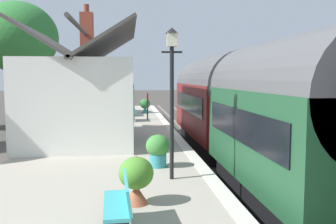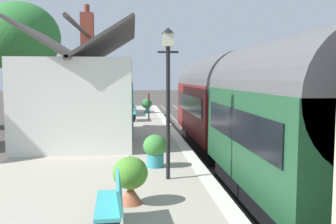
{
  "view_description": "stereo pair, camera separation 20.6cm",
  "coord_description": "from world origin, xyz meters",
  "views": [
    {
      "loc": [
        -16.9,
        3.2,
        3.32
      ],
      "look_at": [
        -0.88,
        1.5,
        1.82
      ],
      "focal_mm": 39.77,
      "sensor_mm": 36.0,
      "label": 1
    },
    {
      "loc": [
        -16.92,
        2.99,
        3.32
      ],
      "look_at": [
        -0.88,
        1.5,
        1.82
      ],
      "focal_mm": 39.77,
      "sensor_mm": 36.0,
      "label": 2
    }
  ],
  "objects": [
    {
      "name": "ground_plane",
      "position": [
        0.0,
        0.0,
        0.0
      ],
      "size": [
        160.0,
        160.0,
        0.0
      ],
      "primitive_type": "plane",
      "color": "#423D38"
    },
    {
      "name": "platform",
      "position": [
        0.0,
        3.95,
        0.41
      ],
      "size": [
        32.0,
        5.89,
        0.82
      ],
      "primitive_type": "cube",
      "color": "#A39B8C",
      "rests_on": "ground"
    },
    {
      "name": "platform_edge_coping",
      "position": [
        0.0,
        1.18,
        0.83
      ],
      "size": [
        32.0,
        0.36,
        0.02
      ],
      "primitive_type": "cube",
      "color": "beige",
      "rests_on": "platform"
    },
    {
      "name": "rail_near",
      "position": [
        0.0,
        -1.62,
        0.07
      ],
      "size": [
        52.0,
        0.08,
        0.14
      ],
      "primitive_type": "cube",
      "color": "gray",
      "rests_on": "ground"
    },
    {
      "name": "rail_far",
      "position": [
        0.0,
        -0.18,
        0.07
      ],
      "size": [
        52.0,
        0.08,
        0.14
      ],
      "primitive_type": "cube",
      "color": "gray",
      "rests_on": "ground"
    },
    {
      "name": "train",
      "position": [
        -7.91,
        -0.9,
        2.21
      ],
      "size": [
        24.64,
        2.73,
        4.32
      ],
      "color": "black",
      "rests_on": "ground"
    },
    {
      "name": "station_building",
      "position": [
        -1.89,
        5.02,
        2.51
      ],
      "size": [
        6.76,
        4.21,
        5.72
      ],
      "color": "white",
      "rests_on": "platform"
    },
    {
      "name": "bench_mid_platform",
      "position": [
        7.41,
        3.26,
        1.29
      ],
      "size": [
        1.41,
        0.46,
        0.88
      ],
      "color": "teal",
      "rests_on": "platform"
    },
    {
      "name": "bench_platform_end",
      "position": [
        4.55,
        3.0,
        1.29
      ],
      "size": [
        1.41,
        0.47,
        0.88
      ],
      "color": "teal",
      "rests_on": "platform"
    },
    {
      "name": "bench_by_lamp",
      "position": [
        -11.0,
        3.35,
        1.29
      ],
      "size": [
        1.42,
        0.5,
        0.88
      ],
      "color": "teal",
      "rests_on": "platform"
    },
    {
      "name": "planter_by_door",
      "position": [
        -6.68,
        2.4,
        1.32
      ],
      "size": [
        0.67,
        0.67,
        0.91
      ],
      "color": "teal",
      "rests_on": "platform"
    },
    {
      "name": "planter_edge_near",
      "position": [
        10.99,
        5.92,
        1.15
      ],
      "size": [
        0.41,
        0.41,
        0.65
      ],
      "color": "teal",
      "rests_on": "platform"
    },
    {
      "name": "planter_under_sign",
      "position": [
        9.17,
        2.06,
        1.37
      ],
      "size": [
        0.72,
        0.72,
        1.01
      ],
      "color": "teal",
      "rests_on": "platform"
    },
    {
      "name": "planter_bench_left",
      "position": [
        8.96,
        3.18,
        1.23
      ],
      "size": [
        0.49,
        0.49,
        0.77
      ],
      "color": "gray",
      "rests_on": "platform"
    },
    {
      "name": "planter_corner_building",
      "position": [
        6.47,
        6.04,
        1.25
      ],
      "size": [
        0.47,
        0.47,
        0.83
      ],
      "color": "gray",
      "rests_on": "platform"
    },
    {
      "name": "planter_edge_far",
      "position": [
        -9.69,
        3.07,
        1.34
      ],
      "size": [
        0.69,
        0.69,
        1.0
      ],
      "color": "#9E5138",
      "rests_on": "platform"
    },
    {
      "name": "lamp_post_platform",
      "position": [
        -7.96,
        2.16,
        3.39
      ],
      "size": [
        0.32,
        0.5,
        3.69
      ],
      "color": "black",
      "rests_on": "platform"
    },
    {
      "name": "station_sign_board",
      "position": [
        5.31,
        2.08,
        2.01
      ],
      "size": [
        0.96,
        0.06,
        1.57
      ],
      "color": "black",
      "rests_on": "platform"
    },
    {
      "name": "tree_behind_building",
      "position": [
        8.44,
        10.29,
        5.9
      ],
      "size": [
        5.04,
        5.09,
        8.2
      ],
      "color": "#4C3828",
      "rests_on": "ground"
    }
  ]
}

